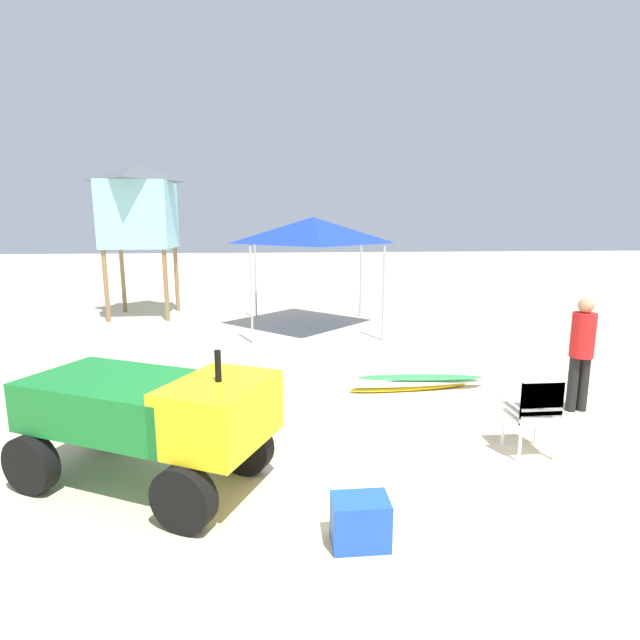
# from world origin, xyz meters

# --- Properties ---
(ground) EXTENTS (80.00, 80.00, 0.00)m
(ground) POSITION_xyz_m (0.00, 0.00, 0.00)
(ground) COLOR beige
(utility_cart) EXTENTS (2.81, 2.21, 1.50)m
(utility_cart) POSITION_xyz_m (-2.22, 0.55, 0.78)
(utility_cart) COLOR #197A2D
(utility_cart) RESTS_ON ground
(stacked_plastic_chairs) EXTENTS (0.48, 0.48, 1.02)m
(stacked_plastic_chairs) POSITION_xyz_m (1.96, 0.79, 0.60)
(stacked_plastic_chairs) COLOR white
(stacked_plastic_chairs) RESTS_ON ground
(surfboard_pile) EXTENTS (2.28, 0.48, 0.24)m
(surfboard_pile) POSITION_xyz_m (1.29, 3.20, 0.12)
(surfboard_pile) COLOR yellow
(surfboard_pile) RESTS_ON ground
(lifeguard_near_left) EXTENTS (0.32, 0.32, 1.64)m
(lifeguard_near_left) POSITION_xyz_m (3.32, 2.10, 0.94)
(lifeguard_near_left) COLOR black
(lifeguard_near_left) RESTS_ON ground
(popup_canopy) EXTENTS (2.99, 2.99, 2.77)m
(popup_canopy) POSITION_xyz_m (0.03, 8.12, 2.45)
(popup_canopy) COLOR #B2B2B7
(popup_canopy) RESTS_ON ground
(lifeguard_tower) EXTENTS (1.98, 1.98, 4.19)m
(lifeguard_tower) POSITION_xyz_m (-4.62, 10.23, 3.07)
(lifeguard_tower) COLOR olive
(lifeguard_tower) RESTS_ON ground
(traffic_cone_near) EXTENTS (0.42, 0.42, 0.60)m
(traffic_cone_near) POSITION_xyz_m (-3.12, 2.74, 0.30)
(traffic_cone_near) COLOR orange
(traffic_cone_near) RESTS_ON ground
(cooler_box) EXTENTS (0.48, 0.33, 0.41)m
(cooler_box) POSITION_xyz_m (-0.29, -0.62, 0.21)
(cooler_box) COLOR blue
(cooler_box) RESTS_ON ground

